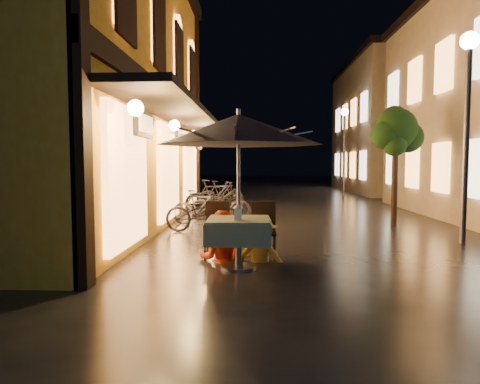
{
  "coord_description": "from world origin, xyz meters",
  "views": [
    {
      "loc": [
        -1.21,
        -6.8,
        1.65
      ],
      "look_at": [
        -1.49,
        0.36,
        1.15
      ],
      "focal_mm": 32.0,
      "sensor_mm": 36.0,
      "label": 1
    }
  ],
  "objects_px": {
    "table_lantern": "(238,211)",
    "person_orange": "(221,212)",
    "patio_umbrella": "(238,130)",
    "streetlamp_near": "(468,99)",
    "cafe_table": "(239,231)",
    "person_yellow": "(261,217)",
    "bicycle_0": "(203,212)"
  },
  "relations": [
    {
      "from": "table_lantern",
      "to": "person_orange",
      "type": "relative_size",
      "value": 0.15
    },
    {
      "from": "person_orange",
      "to": "table_lantern",
      "type": "bearing_deg",
      "value": 114.14
    },
    {
      "from": "patio_umbrella",
      "to": "person_orange",
      "type": "height_order",
      "value": "patio_umbrella"
    },
    {
      "from": "streetlamp_near",
      "to": "cafe_table",
      "type": "distance_m",
      "value": 5.53
    },
    {
      "from": "streetlamp_near",
      "to": "person_orange",
      "type": "bearing_deg",
      "value": -160.89
    },
    {
      "from": "streetlamp_near",
      "to": "person_orange",
      "type": "relative_size",
      "value": 2.58
    },
    {
      "from": "cafe_table",
      "to": "table_lantern",
      "type": "distance_m",
      "value": 0.37
    },
    {
      "from": "patio_umbrella",
      "to": "person_yellow",
      "type": "bearing_deg",
      "value": 56.87
    },
    {
      "from": "streetlamp_near",
      "to": "bicycle_0",
      "type": "bearing_deg",
      "value": 168.52
    },
    {
      "from": "cafe_table",
      "to": "person_yellow",
      "type": "xyz_separation_m",
      "value": [
        0.35,
        0.54,
        0.15
      ]
    },
    {
      "from": "table_lantern",
      "to": "person_yellow",
      "type": "relative_size",
      "value": 0.17
    },
    {
      "from": "streetlamp_near",
      "to": "patio_umbrella",
      "type": "relative_size",
      "value": 1.64
    },
    {
      "from": "patio_umbrella",
      "to": "table_lantern",
      "type": "distance_m",
      "value": 1.24
    },
    {
      "from": "cafe_table",
      "to": "person_orange",
      "type": "xyz_separation_m",
      "value": [
        -0.32,
        0.57,
        0.23
      ]
    },
    {
      "from": "patio_umbrella",
      "to": "person_yellow",
      "type": "xyz_separation_m",
      "value": [
        0.35,
        0.54,
        -1.41
      ]
    },
    {
      "from": "bicycle_0",
      "to": "person_yellow",
      "type": "bearing_deg",
      "value": -148.8
    },
    {
      "from": "table_lantern",
      "to": "patio_umbrella",
      "type": "bearing_deg",
      "value": 90.0
    },
    {
      "from": "person_yellow",
      "to": "patio_umbrella",
      "type": "bearing_deg",
      "value": 68.49
    },
    {
      "from": "cafe_table",
      "to": "table_lantern",
      "type": "height_order",
      "value": "table_lantern"
    },
    {
      "from": "streetlamp_near",
      "to": "cafe_table",
      "type": "xyz_separation_m",
      "value": [
        -4.49,
        -2.24,
        -2.33
      ]
    },
    {
      "from": "table_lantern",
      "to": "bicycle_0",
      "type": "bearing_deg",
      "value": 105.5
    },
    {
      "from": "person_orange",
      "to": "person_yellow",
      "type": "height_order",
      "value": "person_orange"
    },
    {
      "from": "table_lantern",
      "to": "person_yellow",
      "type": "bearing_deg",
      "value": 63.79
    },
    {
      "from": "cafe_table",
      "to": "table_lantern",
      "type": "bearing_deg",
      "value": -90.0
    },
    {
      "from": "person_orange",
      "to": "patio_umbrella",
      "type": "bearing_deg",
      "value": 120.19
    },
    {
      "from": "patio_umbrella",
      "to": "person_yellow",
      "type": "distance_m",
      "value": 1.55
    },
    {
      "from": "cafe_table",
      "to": "person_orange",
      "type": "relative_size",
      "value": 0.6
    },
    {
      "from": "patio_umbrella",
      "to": "bicycle_0",
      "type": "height_order",
      "value": "patio_umbrella"
    },
    {
      "from": "patio_umbrella",
      "to": "person_orange",
      "type": "relative_size",
      "value": 1.57
    },
    {
      "from": "table_lantern",
      "to": "person_orange",
      "type": "bearing_deg",
      "value": 113.17
    },
    {
      "from": "person_orange",
      "to": "bicycle_0",
      "type": "xyz_separation_m",
      "value": [
        -0.66,
        2.78,
        -0.35
      ]
    },
    {
      "from": "bicycle_0",
      "to": "patio_umbrella",
      "type": "bearing_deg",
      "value": -157.86
    }
  ]
}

